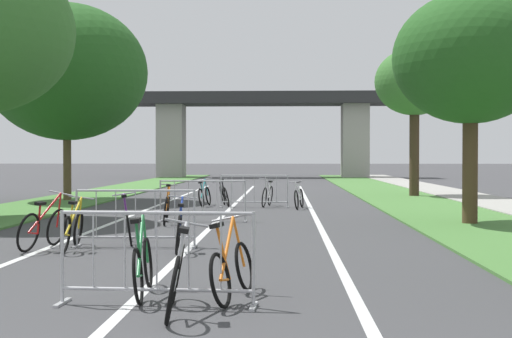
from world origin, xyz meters
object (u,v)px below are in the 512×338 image
Objects in this scene: bicycle_teal_2 at (205,196)px; bicycle_black_9 at (224,195)px; tree_left_maple_mid at (67,72)px; tree_right_pine_near at (471,59)px; bicycle_blue_3 at (179,229)px; tree_right_oak_mid at (415,83)px; bicycle_silver_5 at (176,277)px; crowd_barrier_second at (135,219)px; bicycle_orange_1 at (232,269)px; bicycle_yellow_7 at (72,229)px; crowd_barrier_nearest at (157,259)px; bicycle_white_10 at (268,195)px; bicycle_red_8 at (43,228)px; bicycle_green_4 at (143,265)px; bicycle_purple_6 at (128,223)px; crowd_barrier_fourth at (254,191)px; crowd_barrier_third at (203,201)px; bicycle_orange_11 at (167,208)px; bicycle_white_0 at (299,197)px.

bicycle_teal_2 is 0.65m from bicycle_black_9.
tree_left_maple_mid reaches higher than tree_right_pine_near.
tree_left_maple_mid is 4.22× the size of bicycle_blue_3.
tree_right_oak_mid is 10.09m from bicycle_black_9.
tree_right_oak_mid is (13.23, 3.28, -0.11)m from tree_left_maple_mid.
bicycle_blue_3 is at bearing 92.33° from bicycle_silver_5.
bicycle_teal_2 is (0.06, 10.45, -0.17)m from crowd_barrier_second.
crowd_barrier_second is at bearing 126.63° from bicycle_orange_1.
tree_left_maple_mid reaches higher than bicycle_blue_3.
crowd_barrier_nearest is at bearing -67.72° from bicycle_yellow_7.
bicycle_orange_1 is at bearing 99.72° from bicycle_white_10.
bicycle_teal_2 is 0.99× the size of bicycle_red_8.
bicycle_purple_6 is at bearing 99.66° from bicycle_green_4.
crowd_barrier_second is 1.00× the size of crowd_barrier_fourth.
tree_right_pine_near is 9.08m from bicycle_purple_6.
bicycle_blue_3 is (0.21, -5.36, -0.15)m from crowd_barrier_third.
crowd_barrier_third reaches higher than bicycle_purple_6.
bicycle_green_4 is at bearing -108.68° from tree_right_oak_mid.
bicycle_orange_1 is at bearing -80.39° from bicycle_blue_3.
crowd_barrier_second is at bearing 100.51° from bicycle_silver_5.
tree_right_oak_mid reaches higher than bicycle_teal_2.
tree_left_maple_mid is 4.12× the size of bicycle_orange_11.
tree_right_oak_mid is 3.65× the size of bicycle_black_9.
tree_right_oak_mid is 22.43m from crowd_barrier_nearest.
tree_right_oak_mid is at bearing 67.46° from bicycle_silver_5.
crowd_barrier_fourth is at bearing 82.33° from bicycle_green_4.
crowd_barrier_third is at bearing -102.31° from crowd_barrier_fourth.
bicycle_orange_1 reaches higher than bicycle_black_9.
bicycle_white_10 is at bearing -16.58° from bicycle_black_9.
bicycle_blue_3 reaches higher than bicycle_white_0.
tree_left_maple_mid is 3.27× the size of crowd_barrier_third.
bicycle_red_8 reaches higher than bicycle_white_10.
tree_right_oak_mid is 18.39m from crowd_barrier_second.
bicycle_teal_2 is at bearing 96.09° from crowd_barrier_third.
bicycle_orange_11 is (5.09, -8.38, -4.34)m from tree_left_maple_mid.
bicycle_blue_3 is at bearing 87.64° from bicycle_green_4.
bicycle_white_0 is 14.15m from bicycle_green_4.
tree_left_maple_mid is at bearing -7.91° from bicycle_white_10.
crowd_barrier_second reaches higher than bicycle_orange_1.
bicycle_green_4 reaches higher than bicycle_blue_3.
crowd_barrier_second is at bearing 24.04° from bicycle_red_8.
crowd_barrier_fourth is 1.49m from bicycle_white_0.
bicycle_white_10 is at bearing 82.00° from bicycle_silver_5.
bicycle_green_4 is 14.94m from bicycle_black_9.
bicycle_white_10 is 6.43m from bicycle_orange_11.
bicycle_white_10 is at bearing 80.79° from bicycle_green_4.
bicycle_silver_5 is (-5.58, -9.70, -3.60)m from tree_right_pine_near.
crowd_barrier_second is at bearing -78.93° from bicycle_purple_6.
bicycle_purple_6 reaches higher than bicycle_teal_2.
bicycle_red_8 reaches higher than bicycle_orange_1.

